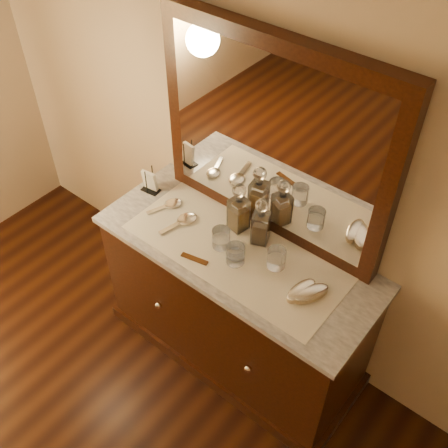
{
  "coord_description": "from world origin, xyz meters",
  "views": [
    {
      "loc": [
        1.06,
        0.55,
        2.75
      ],
      "look_at": [
        0.0,
        1.85,
        1.1
      ],
      "focal_mm": 42.87,
      "sensor_mm": 36.0,
      "label": 1
    }
  ],
  "objects_px": {
    "comb": "(194,259)",
    "pin_dish": "(235,248)",
    "mirror_frame": "(273,142)",
    "brush_far": "(310,294)",
    "hand_mirror_outer": "(170,205)",
    "dresser_cabinet": "(236,305)",
    "decanter_right": "(261,226)",
    "hand_mirror_inner": "(184,220)",
    "decanter_left": "(239,212)",
    "brush_near": "(301,291)",
    "napkin_rack": "(150,182)"
  },
  "relations": [
    {
      "from": "comb",
      "to": "pin_dish",
      "type": "bearing_deg",
      "value": 45.55
    },
    {
      "from": "mirror_frame",
      "to": "brush_far",
      "type": "xyz_separation_m",
      "value": [
        0.43,
        -0.27,
        -0.47
      ]
    },
    {
      "from": "mirror_frame",
      "to": "comb",
      "type": "distance_m",
      "value": 0.66
    },
    {
      "from": "hand_mirror_outer",
      "to": "pin_dish",
      "type": "bearing_deg",
      "value": -3.95
    },
    {
      "from": "dresser_cabinet",
      "to": "pin_dish",
      "type": "height_order",
      "value": "pin_dish"
    },
    {
      "from": "mirror_frame",
      "to": "brush_far",
      "type": "distance_m",
      "value": 0.69
    },
    {
      "from": "comb",
      "to": "decanter_right",
      "type": "distance_m",
      "value": 0.35
    },
    {
      "from": "hand_mirror_outer",
      "to": "hand_mirror_inner",
      "type": "distance_m",
      "value": 0.14
    },
    {
      "from": "decanter_right",
      "to": "brush_far",
      "type": "distance_m",
      "value": 0.41
    },
    {
      "from": "decanter_left",
      "to": "decanter_right",
      "type": "distance_m",
      "value": 0.14
    },
    {
      "from": "brush_near",
      "to": "brush_far",
      "type": "distance_m",
      "value": 0.04
    },
    {
      "from": "dresser_cabinet",
      "to": "hand_mirror_outer",
      "type": "relative_size",
      "value": 6.88
    },
    {
      "from": "mirror_frame",
      "to": "decanter_right",
      "type": "bearing_deg",
      "value": -68.52
    },
    {
      "from": "dresser_cabinet",
      "to": "decanter_left",
      "type": "distance_m",
      "value": 0.57
    },
    {
      "from": "brush_near",
      "to": "hand_mirror_outer",
      "type": "bearing_deg",
      "value": 175.86
    },
    {
      "from": "brush_far",
      "to": "hand_mirror_inner",
      "type": "relative_size",
      "value": 0.83
    },
    {
      "from": "comb",
      "to": "decanter_left",
      "type": "xyz_separation_m",
      "value": [
        0.03,
        0.3,
        0.1
      ]
    },
    {
      "from": "decanter_right",
      "to": "hand_mirror_outer",
      "type": "distance_m",
      "value": 0.53
    },
    {
      "from": "decanter_right",
      "to": "hand_mirror_outer",
      "type": "relative_size",
      "value": 1.31
    },
    {
      "from": "decanter_right",
      "to": "brush_near",
      "type": "xyz_separation_m",
      "value": [
        0.34,
        -0.15,
        -0.08
      ]
    },
    {
      "from": "hand_mirror_inner",
      "to": "brush_far",
      "type": "bearing_deg",
      "value": -0.39
    },
    {
      "from": "decanter_right",
      "to": "comb",
      "type": "bearing_deg",
      "value": -119.32
    },
    {
      "from": "decanter_right",
      "to": "brush_near",
      "type": "relative_size",
      "value": 1.49
    },
    {
      "from": "napkin_rack",
      "to": "brush_far",
      "type": "height_order",
      "value": "napkin_rack"
    },
    {
      "from": "decanter_right",
      "to": "hand_mirror_inner",
      "type": "relative_size",
      "value": 1.16
    },
    {
      "from": "mirror_frame",
      "to": "brush_far",
      "type": "bearing_deg",
      "value": -31.99
    },
    {
      "from": "pin_dish",
      "to": "decanter_right",
      "type": "distance_m",
      "value": 0.17
    },
    {
      "from": "decanter_left",
      "to": "brush_far",
      "type": "distance_m",
      "value": 0.55
    },
    {
      "from": "pin_dish",
      "to": "napkin_rack",
      "type": "relative_size",
      "value": 0.6
    },
    {
      "from": "mirror_frame",
      "to": "decanter_right",
      "type": "height_order",
      "value": "mirror_frame"
    },
    {
      "from": "brush_near",
      "to": "hand_mirror_inner",
      "type": "xyz_separation_m",
      "value": [
        -0.72,
        0.02,
        -0.01
      ]
    },
    {
      "from": "napkin_rack",
      "to": "brush_far",
      "type": "relative_size",
      "value": 0.78
    },
    {
      "from": "decanter_left",
      "to": "napkin_rack",
      "type": "bearing_deg",
      "value": -172.51
    },
    {
      "from": "dresser_cabinet",
      "to": "mirror_frame",
      "type": "relative_size",
      "value": 1.17
    },
    {
      "from": "napkin_rack",
      "to": "hand_mirror_inner",
      "type": "xyz_separation_m",
      "value": [
        0.31,
        -0.07,
        -0.05
      ]
    },
    {
      "from": "pin_dish",
      "to": "decanter_left",
      "type": "relative_size",
      "value": 0.32
    },
    {
      "from": "pin_dish",
      "to": "hand_mirror_outer",
      "type": "distance_m",
      "value": 0.46
    },
    {
      "from": "dresser_cabinet",
      "to": "pin_dish",
      "type": "relative_size",
      "value": 15.64
    },
    {
      "from": "dresser_cabinet",
      "to": "comb",
      "type": "bearing_deg",
      "value": -122.88
    },
    {
      "from": "comb",
      "to": "hand_mirror_outer",
      "type": "bearing_deg",
      "value": 137.03
    },
    {
      "from": "decanter_left",
      "to": "brush_far",
      "type": "relative_size",
      "value": 1.45
    },
    {
      "from": "napkin_rack",
      "to": "decanter_right",
      "type": "relative_size",
      "value": 0.56
    },
    {
      "from": "pin_dish",
      "to": "napkin_rack",
      "type": "xyz_separation_m",
      "value": [
        -0.63,
        0.06,
        0.05
      ]
    },
    {
      "from": "hand_mirror_outer",
      "to": "comb",
      "type": "bearing_deg",
      "value": -30.27
    },
    {
      "from": "mirror_frame",
      "to": "decanter_right",
      "type": "distance_m",
      "value": 0.42
    },
    {
      "from": "brush_far",
      "to": "dresser_cabinet",
      "type": "bearing_deg",
      "value": 176.76
    },
    {
      "from": "decanter_left",
      "to": "hand_mirror_inner",
      "type": "bearing_deg",
      "value": -149.3
    },
    {
      "from": "pin_dish",
      "to": "comb",
      "type": "distance_m",
      "value": 0.2
    },
    {
      "from": "comb",
      "to": "hand_mirror_inner",
      "type": "relative_size",
      "value": 0.6
    },
    {
      "from": "pin_dish",
      "to": "decanter_right",
      "type": "bearing_deg",
      "value": 64.27
    }
  ]
}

